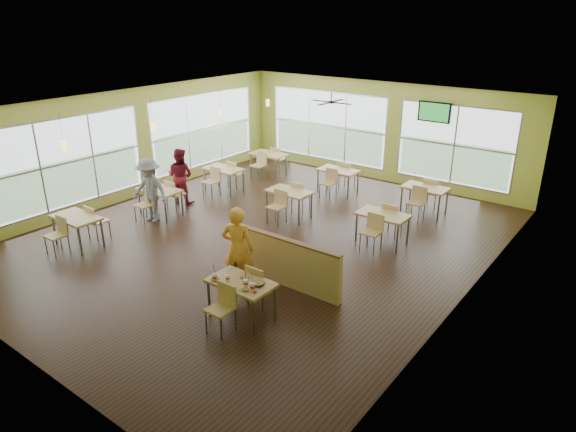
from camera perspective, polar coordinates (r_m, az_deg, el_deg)
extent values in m
plane|color=black|center=(12.79, -2.85, -2.37)|extent=(12.00, 12.00, 0.00)
plane|color=white|center=(11.85, -3.14, 11.90)|extent=(12.00, 12.00, 0.00)
cube|color=#C2BD4E|center=(17.10, 10.15, 9.21)|extent=(10.00, 0.04, 3.20)
cube|color=#C2BD4E|center=(8.85, -28.80, -5.34)|extent=(10.00, 0.04, 3.20)
cube|color=#C2BD4E|center=(15.80, -17.19, 7.54)|extent=(0.04, 12.00, 3.20)
cube|color=#C2BD4E|center=(9.96, 19.71, -0.92)|extent=(0.04, 12.00, 3.20)
cube|color=white|center=(14.76, -23.32, 5.46)|extent=(0.02, 4.50, 2.35)
cube|color=white|center=(17.67, -9.27, 9.41)|extent=(0.02, 4.50, 2.35)
cube|color=white|center=(18.07, 4.39, 9.90)|extent=(4.50, 0.02, 2.35)
cube|color=white|center=(16.16, 18.03, 7.48)|extent=(3.50, 0.02, 2.35)
cube|color=#B7BABC|center=(16.39, -15.26, 3.69)|extent=(0.04, 9.40, 0.05)
cube|color=#B7BABC|center=(17.28, 10.56, 5.02)|extent=(8.00, 0.04, 0.05)
cube|color=tan|center=(9.26, -5.25, -7.37)|extent=(1.20, 0.70, 0.04)
cube|color=brown|center=(9.28, -5.25, -7.50)|extent=(1.22, 0.71, 0.01)
cylinder|color=slate|center=(9.60, -8.77, -8.99)|extent=(0.05, 0.05, 0.71)
cylinder|color=slate|center=(8.96, -3.81, -11.21)|extent=(0.05, 0.05, 0.71)
cylinder|color=slate|center=(9.96, -6.39, -7.67)|extent=(0.05, 0.05, 0.71)
cylinder|color=slate|center=(9.34, -1.46, -9.68)|extent=(0.05, 0.05, 0.71)
cube|color=tan|center=(9.76, -3.02, -7.56)|extent=(0.42, 0.42, 0.04)
cube|color=tan|center=(9.78, -2.33, -6.01)|extent=(0.42, 0.04, 0.40)
cube|color=tan|center=(9.07, -7.55, -10.24)|extent=(0.42, 0.42, 0.04)
cube|color=tan|center=(8.84, -8.48, -9.53)|extent=(0.42, 0.04, 0.40)
cube|color=tan|center=(10.36, 0.17, -5.38)|extent=(2.40, 0.12, 1.00)
cube|color=brown|center=(10.13, 0.18, -2.76)|extent=(2.40, 0.14, 0.04)
cube|color=tan|center=(13.05, -22.51, -0.12)|extent=(1.20, 0.70, 0.04)
cube|color=brown|center=(13.06, -22.50, -0.22)|extent=(1.22, 0.71, 0.01)
cylinder|color=slate|center=(13.50, -24.52, -1.44)|extent=(0.05, 0.05, 0.71)
cylinder|color=slate|center=(12.61, -22.09, -2.64)|extent=(0.05, 0.05, 0.71)
cylinder|color=slate|center=(13.75, -22.45, -0.70)|extent=(0.05, 0.05, 0.71)
cylinder|color=slate|center=(12.88, -19.93, -1.82)|extent=(0.05, 0.05, 0.71)
cube|color=tan|center=(13.40, -20.37, -0.53)|extent=(0.42, 0.42, 0.04)
cube|color=tan|center=(13.42, -19.82, 0.59)|extent=(0.42, 0.04, 0.40)
cube|color=tan|center=(12.91, -24.39, -2.00)|extent=(0.42, 0.42, 0.04)
cube|color=tan|center=(12.75, -25.27, -1.36)|extent=(0.42, 0.04, 0.40)
cube|color=tan|center=(14.36, -14.09, 2.85)|extent=(1.20, 0.70, 0.04)
cube|color=brown|center=(14.37, -14.08, 2.76)|extent=(1.22, 0.71, 0.01)
cylinder|color=slate|center=(14.72, -16.17, 1.56)|extent=(0.05, 0.05, 0.71)
cylinder|color=slate|center=(13.91, -13.45, 0.66)|extent=(0.05, 0.05, 0.71)
cylinder|color=slate|center=(15.05, -14.44, 2.18)|extent=(0.05, 0.05, 0.71)
cylinder|color=slate|center=(14.26, -11.68, 1.33)|extent=(0.05, 0.05, 0.71)
cube|color=tan|center=(14.78, -12.36, 2.40)|extent=(0.42, 0.42, 0.04)
cube|color=tan|center=(14.82, -11.88, 3.40)|extent=(0.42, 0.04, 0.40)
cube|color=tan|center=(14.13, -15.70, 1.18)|extent=(0.42, 0.42, 0.04)
cube|color=tan|center=(13.96, -16.39, 1.81)|extent=(0.42, 0.04, 0.40)
cube|color=tan|center=(15.95, -7.19, 5.24)|extent=(1.20, 0.70, 0.04)
cube|color=brown|center=(15.96, -7.19, 5.15)|extent=(1.22, 0.71, 0.01)
cylinder|color=slate|center=(16.24, -9.22, 4.04)|extent=(0.05, 0.05, 0.71)
cylinder|color=slate|center=(15.51, -6.42, 3.33)|extent=(0.05, 0.05, 0.71)
cylinder|color=slate|center=(16.62, -7.79, 4.54)|extent=(0.05, 0.05, 0.71)
cylinder|color=slate|center=(15.91, -5.00, 3.87)|extent=(0.05, 0.05, 0.71)
cube|color=tan|center=(16.41, -5.82, 4.75)|extent=(0.42, 0.42, 0.04)
cube|color=tan|center=(16.49, -5.40, 5.64)|extent=(0.42, 0.04, 0.40)
cube|color=tan|center=(15.67, -8.53, 3.78)|extent=(0.42, 0.42, 0.04)
cube|color=tan|center=(15.47, -9.07, 4.38)|extent=(0.42, 0.04, 0.40)
cube|color=tan|center=(17.53, -2.19, 6.91)|extent=(1.20, 0.70, 0.04)
cube|color=brown|center=(17.54, -2.19, 6.83)|extent=(1.22, 0.71, 0.01)
cylinder|color=slate|center=(17.76, -4.13, 5.80)|extent=(0.05, 0.05, 0.71)
cylinder|color=slate|center=(17.09, -1.37, 5.22)|extent=(0.05, 0.05, 0.71)
cylinder|color=slate|center=(18.18, -2.92, 6.21)|extent=(0.05, 0.05, 0.71)
cylinder|color=slate|center=(17.53, -0.19, 5.65)|extent=(0.05, 0.05, 0.71)
cube|color=tan|center=(18.02, -1.07, 6.41)|extent=(0.42, 0.42, 0.04)
cube|color=tan|center=(18.11, -0.70, 7.21)|extent=(0.42, 0.04, 0.40)
cube|color=tan|center=(17.20, -3.34, 5.62)|extent=(0.42, 0.42, 0.04)
cube|color=tan|center=(17.00, -3.77, 6.19)|extent=(0.42, 0.04, 0.40)
cube|color=tan|center=(13.79, 0.12, 2.75)|extent=(1.20, 0.70, 0.04)
cube|color=brown|center=(13.80, 0.12, 2.65)|extent=(1.22, 0.71, 0.01)
cylinder|color=slate|center=(14.01, -2.36, 1.42)|extent=(0.05, 0.05, 0.71)
cylinder|color=slate|center=(13.40, 1.22, 0.45)|extent=(0.05, 0.05, 0.71)
cylinder|color=slate|center=(14.44, -0.91, 2.06)|extent=(0.05, 0.05, 0.71)
cylinder|color=slate|center=(13.84, 2.62, 1.15)|extent=(0.05, 0.05, 0.71)
cube|color=tan|center=(14.30, 1.44, 2.26)|extent=(0.42, 0.42, 0.04)
cube|color=tan|center=(14.37, 1.89, 3.29)|extent=(0.42, 0.04, 0.40)
cube|color=tan|center=(13.47, -1.29, 1.01)|extent=(0.42, 0.42, 0.04)
cube|color=tan|center=(13.26, -1.80, 1.67)|extent=(0.42, 0.04, 0.40)
cube|color=tan|center=(15.76, 5.60, 5.10)|extent=(1.20, 0.70, 0.04)
cube|color=brown|center=(15.77, 5.59, 5.02)|extent=(1.22, 0.71, 0.01)
cylinder|color=slate|center=(15.92, 3.34, 3.92)|extent=(0.05, 0.05, 0.71)
cylinder|color=slate|center=(15.38, 6.69, 3.16)|extent=(0.05, 0.05, 0.71)
cylinder|color=slate|center=(16.38, 4.48, 4.41)|extent=(0.05, 0.05, 0.71)
cylinder|color=slate|center=(15.86, 7.76, 3.69)|extent=(0.05, 0.05, 0.71)
cube|color=tan|center=(16.30, 6.58, 4.59)|extent=(0.42, 0.42, 0.04)
cube|color=tan|center=(16.39, 6.96, 5.48)|extent=(0.42, 0.04, 0.40)
cube|color=tan|center=(15.40, 4.48, 3.65)|extent=(0.42, 0.42, 0.04)
cube|color=tan|center=(15.18, 4.12, 4.26)|extent=(0.42, 0.04, 0.40)
cube|color=tan|center=(12.42, 10.51, 0.16)|extent=(1.20, 0.70, 0.04)
cube|color=brown|center=(12.43, 10.50, 0.06)|extent=(1.22, 0.71, 0.01)
cylinder|color=slate|center=(12.55, 7.60, -1.27)|extent=(0.05, 0.05, 0.71)
cylinder|color=slate|center=(12.11, 12.03, -2.46)|extent=(0.05, 0.05, 0.71)
cylinder|color=slate|center=(13.02, 8.87, -0.47)|extent=(0.05, 0.05, 0.71)
cylinder|color=slate|center=(12.60, 13.18, -1.58)|extent=(0.05, 0.05, 0.71)
cube|color=tan|center=(12.98, 11.53, -0.27)|extent=(0.42, 0.42, 0.04)
cube|color=tan|center=(13.07, 11.97, 0.87)|extent=(0.42, 0.04, 0.40)
cube|color=tan|center=(12.07, 9.23, -1.84)|extent=(0.42, 0.42, 0.04)
cube|color=tan|center=(11.83, 8.85, -1.16)|extent=(0.42, 0.04, 0.40)
cube|color=tan|center=(14.58, 15.00, 3.05)|extent=(1.20, 0.70, 0.04)
cube|color=brown|center=(14.59, 14.99, 2.96)|extent=(1.22, 0.71, 0.01)
cylinder|color=slate|center=(14.64, 12.48, 1.81)|extent=(0.05, 0.05, 0.71)
cylinder|color=slate|center=(14.27, 16.39, 0.89)|extent=(0.05, 0.05, 0.71)
cylinder|color=slate|center=(15.15, 13.42, 2.40)|extent=(0.05, 0.05, 0.71)
cylinder|color=slate|center=(14.78, 17.22, 1.53)|extent=(0.05, 0.05, 0.71)
cube|color=tan|center=(15.16, 15.71, 2.57)|extent=(0.42, 0.42, 0.04)
cube|color=tan|center=(15.26, 16.06, 3.54)|extent=(0.42, 0.04, 0.40)
cube|color=tan|center=(14.19, 14.03, 1.43)|extent=(0.42, 0.42, 0.04)
cube|color=tan|center=(13.95, 13.79, 2.06)|extent=(0.42, 0.04, 0.40)
cylinder|color=#2D2119|center=(12.48, -23.91, 8.95)|extent=(0.01, 0.01, 0.70)
cylinder|color=gold|center=(12.56, -23.64, 7.18)|extent=(0.11, 0.11, 0.22)
cylinder|color=#2D2119|center=(13.84, -14.90, 11.18)|extent=(0.01, 0.01, 0.70)
cylinder|color=gold|center=(13.91, -14.74, 9.56)|extent=(0.11, 0.11, 0.22)
cylinder|color=#2D2119|center=(15.49, -7.56, 12.77)|extent=(0.01, 0.01, 0.70)
cylinder|color=gold|center=(15.56, -7.49, 11.32)|extent=(0.11, 0.11, 0.22)
cylinder|color=#2D2119|center=(17.11, -2.29, 13.78)|extent=(0.01, 0.01, 0.70)
cylinder|color=gold|center=(17.17, -2.27, 12.46)|extent=(0.11, 0.11, 0.22)
cylinder|color=#2D2119|center=(14.26, 4.83, 13.05)|extent=(0.03, 0.03, 0.24)
cylinder|color=#2D2119|center=(14.28, 4.81, 12.50)|extent=(0.16, 0.16, 0.06)
cube|color=#2D2119|center=(14.10, 6.04, 12.33)|extent=(0.55, 0.10, 0.01)
cube|color=#2D2119|center=(14.58, 5.57, 12.66)|extent=(0.10, 0.55, 0.01)
cube|color=#2D2119|center=(14.47, 3.61, 12.65)|extent=(0.55, 0.10, 0.01)
cube|color=#2D2119|center=(13.99, 4.02, 12.32)|extent=(0.10, 0.55, 0.01)
cube|color=black|center=(16.13, 15.95, 11.06)|extent=(1.00, 0.06, 0.60)
cube|color=#268532|center=(16.10, 15.90, 11.04)|extent=(0.90, 0.01, 0.52)
imported|color=orange|center=(10.14, -5.60, -3.67)|extent=(0.76, 0.65, 1.77)
imported|color=maroon|center=(15.15, -11.89, 4.37)|extent=(0.94, 0.83, 1.63)
imported|color=slate|center=(13.98, -15.11, 2.78)|extent=(1.19, 0.80, 1.71)
cone|color=white|center=(9.32, -8.13, -6.74)|extent=(0.09, 0.09, 0.12)
cylinder|color=red|center=(9.32, -8.13, -6.73)|extent=(0.08, 0.08, 0.04)
cylinder|color=white|center=(9.29, -8.15, -6.38)|extent=(0.09, 0.09, 0.01)
cylinder|color=blue|center=(9.24, -8.18, -5.81)|extent=(0.01, 0.06, 0.22)
cone|color=white|center=(9.27, -6.73, -6.88)|extent=(0.08, 0.08, 0.11)
cylinder|color=red|center=(9.27, -6.73, -6.86)|extent=(0.08, 0.08, 0.03)
cylinder|color=white|center=(9.24, -6.75, -6.54)|extent=(0.09, 0.09, 0.01)
cylinder|color=yellow|center=(9.20, -6.78, -6.02)|extent=(0.02, 0.05, 0.20)
cone|color=white|center=(9.06, -4.72, -7.45)|extent=(0.09, 0.09, 0.13)
cylinder|color=red|center=(9.06, -4.72, -7.44)|extent=(0.09, 0.09, 0.04)
cylinder|color=white|center=(9.03, -4.73, -7.07)|extent=(0.10, 0.10, 0.01)
cylinder|color=red|center=(8.98, -4.75, -6.46)|extent=(0.03, 0.06, 0.23)
cone|color=white|center=(8.94, -3.96, -7.87)|extent=(0.10, 0.10, 0.13)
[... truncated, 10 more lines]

